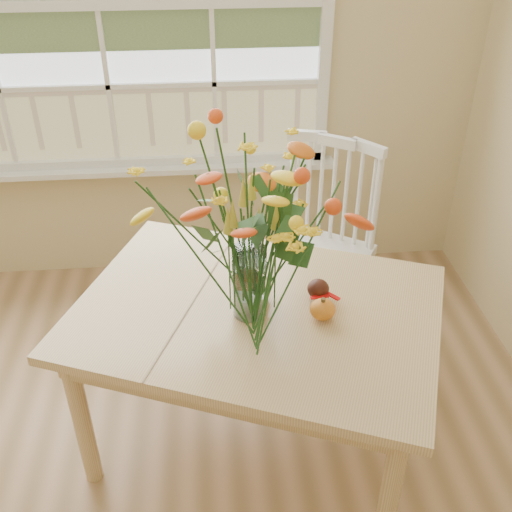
{
  "coord_description": "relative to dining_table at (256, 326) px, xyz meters",
  "views": [
    {
      "loc": [
        0.49,
        -0.91,
        2.13
      ],
      "look_at": [
        0.65,
        0.87,
        0.94
      ],
      "focal_mm": 42.0,
      "sensor_mm": 36.0,
      "label": 1
    }
  ],
  "objects": [
    {
      "name": "pumpkin",
      "position": [
        0.23,
        -0.08,
        0.13
      ],
      "size": [
        0.09,
        0.09,
        0.07
      ],
      "primitive_type": "ellipsoid",
      "color": "#C46617",
      "rests_on": "dining_table"
    },
    {
      "name": "dark_gourd",
      "position": [
        0.24,
        0.04,
        0.13
      ],
      "size": [
        0.13,
        0.11,
        0.08
      ],
      "color": "#38160F",
      "rests_on": "dining_table"
    },
    {
      "name": "window",
      "position": [
        -0.65,
        1.36,
        0.9
      ],
      "size": [
        2.42,
        0.12,
        1.74
      ],
      "color": "silver",
      "rests_on": "wall_back"
    },
    {
      "name": "turkey_figurine",
      "position": [
        0.01,
        0.07,
        0.14
      ],
      "size": [
        0.11,
        0.08,
        0.12
      ],
      "rotation": [
        0.0,
        0.0,
        -0.08
      ],
      "color": "#CCB78C",
      "rests_on": "dining_table"
    },
    {
      "name": "windsor_chair",
      "position": [
        0.39,
        0.71,
        -0.05
      ],
      "size": [
        0.65,
        0.65,
        1.04
      ],
      "rotation": [
        0.0,
        0.0,
        -0.58
      ],
      "color": "white",
      "rests_on": "floor"
    },
    {
      "name": "flower_vase",
      "position": [
        -0.03,
        -0.03,
        0.51
      ],
      "size": [
        0.58,
        0.58,
        0.7
      ],
      "color": "white",
      "rests_on": "dining_table"
    },
    {
      "name": "wall_back",
      "position": [
        -0.65,
        1.4,
        0.72
      ],
      "size": [
        4.0,
        0.02,
        2.7
      ],
      "primitive_type": "cube",
      "color": "beige",
      "rests_on": "floor"
    },
    {
      "name": "dining_table",
      "position": [
        0.0,
        0.0,
        0.0
      ],
      "size": [
        1.61,
        1.39,
        0.72
      ],
      "rotation": [
        0.0,
        0.0,
        -0.38
      ],
      "color": "tan",
      "rests_on": "floor"
    }
  ]
}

